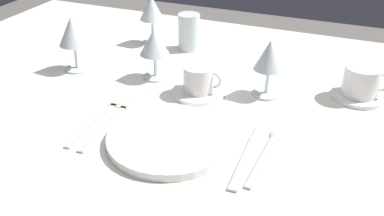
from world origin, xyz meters
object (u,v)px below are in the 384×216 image
Objects in this scene: wine_glass_centre at (152,10)px; drink_tumbler at (189,34)px; wine_glass_far at (154,44)px; dinner_plate at (170,139)px; spoon_soup at (268,149)px; coffee_cup_right at (199,78)px; wine_glass_right at (269,58)px; coffee_cup_left at (362,81)px; fork_inner at (99,119)px; fork_outer at (110,122)px; dinner_knife at (246,158)px; wine_glass_left at (73,33)px.

wine_glass_centre reaches higher than drink_tumbler.
wine_glass_centre is 1.12× the size of wine_glass_far.
drink_tumbler is at bearing 108.44° from dinner_plate.
coffee_cup_right is (-0.22, 0.17, 0.04)m from spoon_soup.
dinner_plate is at bearing -114.90° from wine_glass_right.
spoon_soup is 0.35m from coffee_cup_left.
fork_inner is 0.50m from wine_glass_centre.
fork_outer is 2.03× the size of coffee_cup_left.
wine_glass_centre is (-0.27, 0.27, 0.07)m from coffee_cup_right.
coffee_cup_left is at bearing 62.13° from dinner_knife.
wine_glass_far reaches higher than dinner_plate.
fork_outer is at bearing -87.90° from wine_glass_far.
dinner_plate is at bearing -71.56° from drink_tumbler.
wine_glass_right is (-0.22, -0.07, 0.05)m from coffee_cup_left.
dinner_knife is 2.27× the size of coffee_cup_right.
wine_glass_far reaches higher than drink_tumbler.
wine_glass_centre reaches higher than coffee_cup_left.
wine_glass_right is (-0.03, 0.28, 0.10)m from dinner_knife.
dinner_knife is (0.16, 0.01, -0.01)m from dinner_plate.
fork_outer is 2.04× the size of drink_tumbler.
fork_outer is 0.34m from wine_glass_left.
dinner_plate is 1.16× the size of fork_outer.
drink_tumbler is (-0.36, 0.44, 0.05)m from spoon_soup.
coffee_cup_left is at bearing 32.04° from fork_inner.
fork_inner is 0.27m from wine_glass_far.
dinner_plate is 0.16m from fork_outer.
wine_glass_right is at bearing 96.29° from dinner_knife.
coffee_cup_left is 0.23m from wine_glass_right.
coffee_cup_right is at bearing 141.70° from spoon_soup.
spoon_soup is 1.42× the size of wine_glass_left.
coffee_cup_left is 0.40m from coffee_cup_right.
dinner_knife is at bearing -2.22° from fork_outer.
fork_outer is 2.28× the size of coffee_cup_right.
dinner_knife is 1.48× the size of wine_glass_left.
dinner_plate reaches higher than fork_outer.
fork_outer is at bearing -3.30° from fork_inner.
wine_glass_right is at bearing 105.28° from spoon_soup.
dinner_knife is 2.03× the size of drink_tumbler.
dinner_plate is 2.65× the size of coffee_cup_right.
wine_glass_left is at bearing 138.13° from fork_outer.
dinner_knife is 0.59m from drink_tumbler.
spoon_soup is 1.49× the size of wine_glass_right.
dinner_knife is at bearing -21.90° from wine_glass_left.
dinner_plate reaches higher than dinner_knife.
spoon_soup is at bearing 4.54° from fork_inner.
wine_glass_right is 1.07× the size of wine_glass_far.
spoon_soup is at bearing 53.50° from dinner_knife.
coffee_cup_left is 0.73× the size of wine_glass_centre.
coffee_cup_left reaches higher than dinner_plate.
drink_tumbler reaches higher than dinner_knife.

